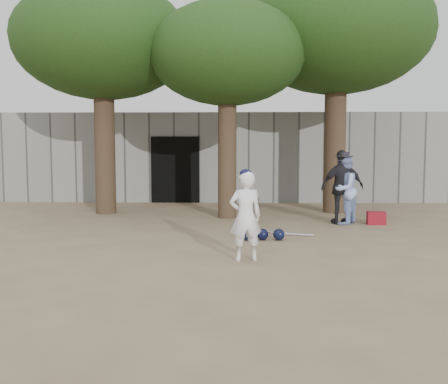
{
  "coord_description": "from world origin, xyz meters",
  "views": [
    {
      "loc": [
        0.85,
        -8.73,
        1.8
      ],
      "look_at": [
        0.6,
        1.0,
        0.95
      ],
      "focal_mm": 40.0,
      "sensor_mm": 36.0,
      "label": 1
    }
  ],
  "objects_px": {
    "boy_player": "(246,216)",
    "spectator_blue": "(344,190)",
    "red_bag": "(376,218)",
    "spectator_dark": "(342,187)"
  },
  "relations": [
    {
      "from": "spectator_blue",
      "to": "spectator_dark",
      "type": "relative_size",
      "value": 0.94
    },
    {
      "from": "boy_player",
      "to": "spectator_blue",
      "type": "distance_m",
      "value": 4.63
    },
    {
      "from": "boy_player",
      "to": "spectator_dark",
      "type": "height_order",
      "value": "spectator_dark"
    },
    {
      "from": "boy_player",
      "to": "spectator_blue",
      "type": "bearing_deg",
      "value": -133.98
    },
    {
      "from": "spectator_dark",
      "to": "red_bag",
      "type": "distance_m",
      "value": 1.09
    },
    {
      "from": "boy_player",
      "to": "spectator_dark",
      "type": "distance_m",
      "value": 4.65
    },
    {
      "from": "boy_player",
      "to": "red_bag",
      "type": "distance_m",
      "value": 5.1
    },
    {
      "from": "red_bag",
      "to": "boy_player",
      "type": "bearing_deg",
      "value": -128.86
    },
    {
      "from": "boy_player",
      "to": "spectator_blue",
      "type": "xyz_separation_m",
      "value": [
        2.4,
        3.96,
        0.11
      ]
    },
    {
      "from": "spectator_dark",
      "to": "red_bag",
      "type": "height_order",
      "value": "spectator_dark"
    }
  ]
}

